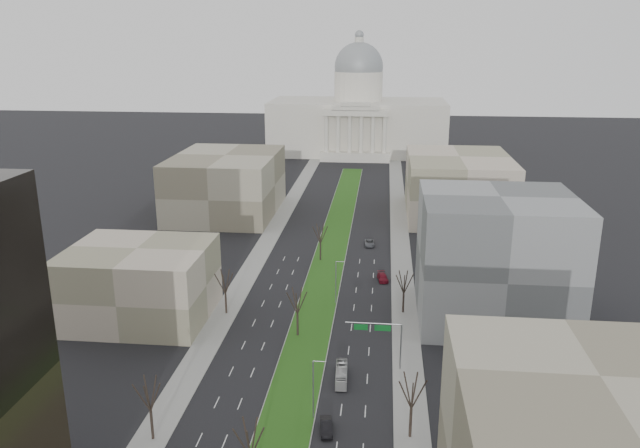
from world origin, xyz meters
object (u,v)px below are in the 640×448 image
Objects in this scene: car_black at (326,427)px; box_van at (341,374)px; car_red at (383,277)px; car_grey_far at (369,243)px.

car_black is 0.61× the size of box_van.
box_van is (-6.14, -42.94, 0.31)m from car_red.
car_red is (7.26, 56.53, -0.02)m from car_black.
car_red reaches higher than car_grey_far.
car_black is at bearing -97.36° from box_van.
car_black is 0.87× the size of car_grey_far.
car_grey_far is 66.90m from box_van.
car_black is 0.91× the size of car_red.
car_black is 57.00m from car_red.
car_red is 43.38m from box_van.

